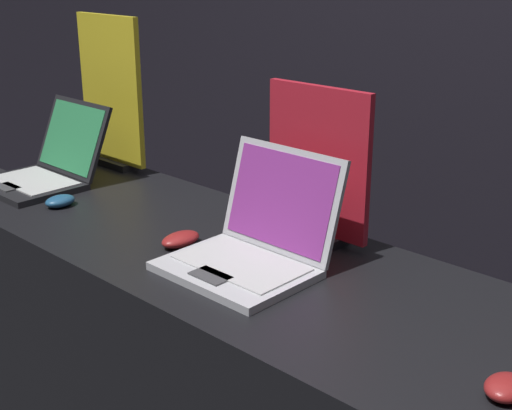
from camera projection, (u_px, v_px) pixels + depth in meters
display_counter at (255, 406)px, 1.91m from camera, size 2.34×0.64×0.85m
laptop_front at (47, 166)px, 2.35m from camera, size 0.32×0.36×0.26m
mouse_front at (60, 201)px, 2.15m from camera, size 0.07×0.09×0.03m
promo_stand_front at (111, 96)px, 2.47m from camera, size 0.32×0.07×0.53m
laptop_middle at (254, 242)px, 1.72m from camera, size 0.35×0.34×0.27m
mouse_middle at (181, 239)px, 1.86m from camera, size 0.07×0.11×0.04m
promo_stand_middle at (318, 169)px, 1.84m from camera, size 0.32×0.07×0.41m
mouse_back at (506, 387)px, 1.22m from camera, size 0.07×0.09×0.04m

